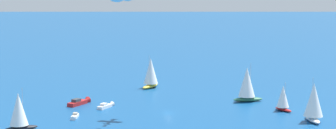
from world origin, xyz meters
name	(u,v)px	position (x,y,z in m)	size (l,w,h in m)	color
ground_plane	(168,113)	(0.00, 0.00, 0.00)	(2000.00, 2000.00, 0.00)	navy
motorboat_near_centre	(80,102)	(-33.39, -6.14, 0.81)	(3.62, 10.51, 2.99)	#B21E1E
sailboat_far_port	(283,98)	(30.35, 23.81, 4.43)	(7.69, 5.54, 9.71)	#B21E1E
sailboat_far_stbd	(19,111)	(-22.96, -42.77, 5.67)	(7.40, 9.71, 12.43)	black
sailboat_inshore	(247,84)	(13.58, 31.16, 6.44)	(10.01, 9.76, 14.10)	#33704C
sailboat_offshore	(151,73)	(-31.68, 34.66, 6.32)	(6.36, 10.94, 13.85)	gold
sailboat_trailing	(314,102)	(43.93, 14.45, 6.20)	(8.76, 10.13, 13.58)	white
motorboat_ahead	(106,106)	(-22.13, -5.05, 0.62)	(2.94, 8.14, 2.31)	white
motorboat_mid_cluster	(74,117)	(-20.38, -22.73, 0.51)	(4.93, 6.42, 1.90)	white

